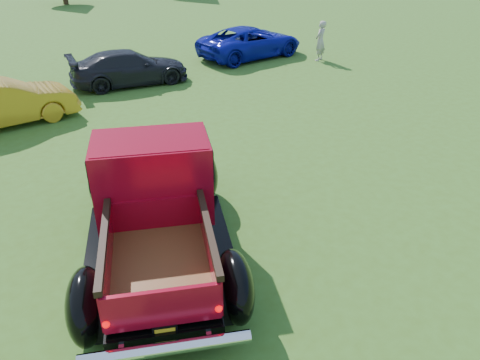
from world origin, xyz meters
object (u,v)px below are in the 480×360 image
at_px(show_car_yellow, 2,103).
at_px(spectator, 320,41).
at_px(pickup_truck, 155,194).
at_px(show_car_blue, 251,42).
at_px(show_car_grey, 129,68).

xyz_separation_m(show_car_yellow, spectator, (12.18, 0.18, 0.15)).
bearing_deg(pickup_truck, spectator, 58.33).
bearing_deg(show_car_blue, spectator, -138.80).
height_order(pickup_truck, show_car_yellow, pickup_truck).
xyz_separation_m(show_car_blue, spectator, (2.03, -2.07, 0.16)).
bearing_deg(spectator, pickup_truck, 11.03).
bearing_deg(spectator, show_car_blue, -69.02).
distance_m(pickup_truck, show_car_grey, 9.63).
distance_m(pickup_truck, show_car_yellow, 7.53).
height_order(show_car_blue, spectator, spectator).
xyz_separation_m(show_car_yellow, show_car_grey, (4.43, 1.58, -0.06)).
bearing_deg(show_car_blue, show_car_grey, 93.40).
bearing_deg(pickup_truck, show_car_blue, 70.75).
height_order(pickup_truck, show_car_blue, pickup_truck).
xyz_separation_m(pickup_truck, show_car_grey, (3.34, 9.02, -0.34)).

